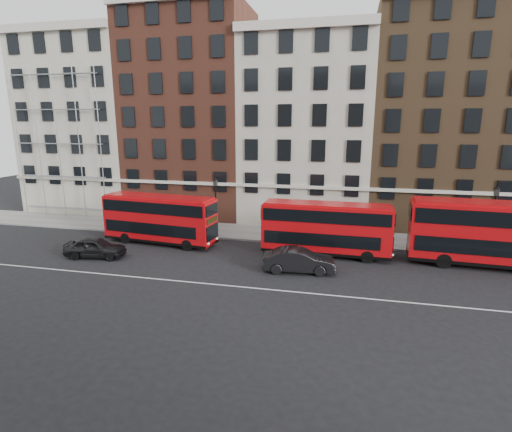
% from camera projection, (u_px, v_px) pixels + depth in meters
% --- Properties ---
extents(ground, '(120.00, 120.00, 0.00)m').
position_uv_depth(ground, '(276.00, 278.00, 26.85)').
color(ground, black).
rests_on(ground, ground).
extents(pavement, '(80.00, 5.00, 0.15)m').
position_uv_depth(pavement, '(296.00, 235.00, 36.79)').
color(pavement, gray).
rests_on(pavement, ground).
extents(kerb, '(80.00, 0.30, 0.16)m').
position_uv_depth(kerb, '(292.00, 243.00, 34.42)').
color(kerb, gray).
rests_on(kerb, ground).
extents(road_centre_line, '(70.00, 0.12, 0.01)m').
position_uv_depth(road_centre_line, '(270.00, 290.00, 24.95)').
color(road_centre_line, white).
rests_on(road_centre_line, ground).
extents(building_terrace, '(64.00, 11.95, 22.00)m').
position_uv_depth(building_terrace, '(304.00, 122.00, 41.53)').
color(building_terrace, '#B5B09D').
rests_on(building_terrace, ground).
extents(bus_b, '(10.12, 3.54, 4.17)m').
position_uv_depth(bus_b, '(159.00, 218.00, 34.04)').
color(bus_b, '#BE090E').
rests_on(bus_b, ground).
extents(bus_c, '(9.96, 2.66, 4.16)m').
position_uv_depth(bus_c, '(326.00, 228.00, 30.96)').
color(bus_c, '#BE090E').
rests_on(bus_c, ground).
extents(bus_d, '(11.46, 3.48, 4.75)m').
position_uv_depth(bus_d, '(493.00, 233.00, 28.31)').
color(bus_d, '#BE090E').
rests_on(bus_d, ground).
extents(car_rear, '(4.82, 2.48, 1.57)m').
position_uv_depth(car_rear, '(95.00, 247.00, 30.80)').
color(car_rear, black).
rests_on(car_rear, ground).
extents(car_front, '(5.17, 2.29, 1.65)m').
position_uv_depth(car_front, '(299.00, 260.00, 27.78)').
color(car_front, black).
rests_on(car_front, ground).
extents(lamp_post_left, '(0.44, 0.44, 5.33)m').
position_uv_depth(lamp_post_left, '(216.00, 204.00, 35.68)').
color(lamp_post_left, black).
rests_on(lamp_post_left, pavement).
extents(lamp_post_right, '(0.44, 0.44, 5.33)m').
position_uv_depth(lamp_post_right, '(493.00, 216.00, 30.99)').
color(lamp_post_right, black).
rests_on(lamp_post_right, pavement).
extents(iron_railings, '(6.60, 0.06, 1.00)m').
position_uv_depth(iron_railings, '(299.00, 223.00, 38.74)').
color(iron_railings, black).
rests_on(iron_railings, pavement).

